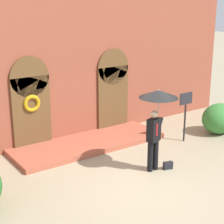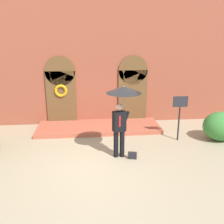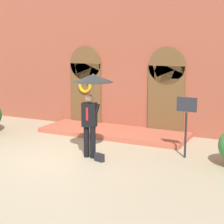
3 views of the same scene
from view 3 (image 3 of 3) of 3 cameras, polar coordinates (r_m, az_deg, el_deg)
name	(u,v)px [view 3 (image 3 of 3)]	position (r m, az deg, el deg)	size (l,w,h in m)	color
ground_plane	(66,159)	(10.62, -6.97, -7.06)	(80.00, 80.00, 0.00)	tan
building_facade	(127,57)	(13.79, 2.27, 8.45)	(14.00, 2.30, 5.60)	brown
person_with_umbrella	(92,90)	(10.21, -3.03, 3.30)	(1.10, 1.10, 2.36)	black
handbag	(99,157)	(10.28, -1.92, -6.94)	(0.28, 0.12, 0.22)	black
sign_post	(186,117)	(10.54, 11.25, -0.79)	(0.56, 0.06, 1.72)	black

